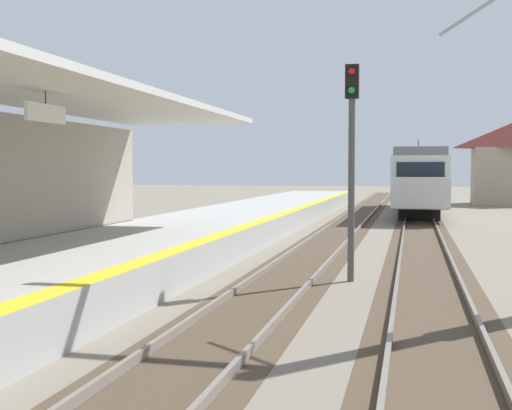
{
  "coord_description": "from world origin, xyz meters",
  "views": [
    {
      "loc": [
        4.88,
        0.8,
        2.7
      ],
      "look_at": [
        2.31,
        11.66,
        2.1
      ],
      "focal_mm": 46.18,
      "sensor_mm": 36.0,
      "label": 1
    }
  ],
  "objects": [
    {
      "name": "station_platform",
      "position": [
        -2.5,
        16.0,
        0.45
      ],
      "size": [
        5.0,
        80.0,
        0.91
      ],
      "color": "#A8A8A3",
      "rests_on": "ground"
    },
    {
      "name": "track_pair_nearest_platform",
      "position": [
        1.9,
        20.0,
        0.05
      ],
      "size": [
        2.34,
        120.0,
        0.16
      ],
      "color": "#4C3D2D",
      "rests_on": "ground"
    },
    {
      "name": "track_pair_middle",
      "position": [
        5.3,
        20.0,
        0.05
      ],
      "size": [
        2.34,
        120.0,
        0.16
      ],
      "color": "#4C3D2D",
      "rests_on": "ground"
    },
    {
      "name": "approaching_train",
      "position": [
        5.3,
        43.06,
        2.18
      ],
      "size": [
        2.93,
        19.6,
        4.76
      ],
      "color": "silver",
      "rests_on": "ground"
    },
    {
      "name": "rail_signal_post",
      "position": [
        3.47,
        16.7,
        3.19
      ],
      "size": [
        0.32,
        0.34,
        5.2
      ],
      "color": "#4C4C4C",
      "rests_on": "ground"
    }
  ]
}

